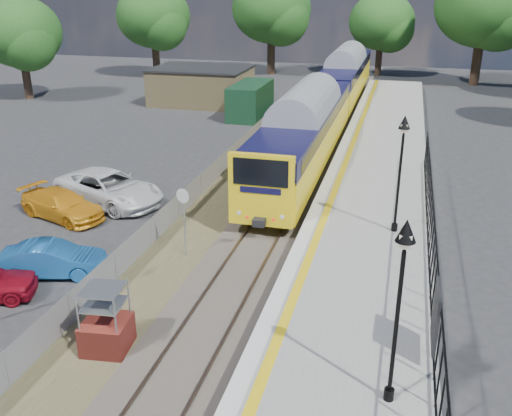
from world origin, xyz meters
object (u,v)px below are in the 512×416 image
(brick_plinth, at_px, (106,321))
(car_blue, at_px, (52,260))
(train, at_px, (330,96))
(speed_sign, at_px, (184,211))
(car_yellow, at_px, (62,205))
(victorian_lamp_north, at_px, (402,147))
(car_white, at_px, (109,188))
(victorian_lamp_south, at_px, (402,271))

(brick_plinth, relative_size, car_blue, 0.54)
(train, xyz_separation_m, car_blue, (-6.65, -25.10, -1.71))
(speed_sign, bearing_deg, brick_plinth, -71.98)
(train, xyz_separation_m, car_yellow, (-9.35, -20.18, -1.71))
(train, distance_m, car_blue, 26.03)
(victorian_lamp_north, distance_m, car_white, 14.01)
(speed_sign, height_order, car_blue, speed_sign)
(victorian_lamp_north, bearing_deg, car_blue, -156.68)
(car_yellow, bearing_deg, brick_plinth, -122.47)
(car_blue, height_order, car_yellow, car_yellow)
(train, height_order, car_yellow, train)
(victorian_lamp_north, relative_size, car_white, 0.81)
(brick_plinth, height_order, car_yellow, brick_plinth)
(train, height_order, speed_sign, train)
(victorian_lamp_south, height_order, speed_sign, victorian_lamp_south)
(brick_plinth, bearing_deg, train, 85.03)
(speed_sign, xyz_separation_m, car_blue, (-4.15, -2.60, -1.31))
(victorian_lamp_south, xyz_separation_m, victorian_lamp_north, (-0.20, 10.00, 0.00))
(victorian_lamp_south, height_order, train, victorian_lamp_south)
(victorian_lamp_north, bearing_deg, car_white, 171.87)
(car_blue, height_order, car_white, car_white)
(brick_plinth, bearing_deg, car_white, 117.73)
(car_white, bearing_deg, car_blue, -148.13)
(speed_sign, distance_m, car_white, 7.28)
(victorian_lamp_north, bearing_deg, brick_plinth, -131.61)
(car_blue, bearing_deg, car_yellow, 12.97)
(speed_sign, relative_size, car_white, 0.50)
(brick_plinth, relative_size, speed_sign, 0.73)
(victorian_lamp_south, bearing_deg, car_blue, 158.24)
(car_blue, bearing_deg, brick_plinth, -146.93)
(victorian_lamp_south, xyz_separation_m, car_white, (-13.62, 11.92, -3.50))
(victorian_lamp_south, bearing_deg, train, 100.41)
(victorian_lamp_south, bearing_deg, victorian_lamp_north, 91.15)
(speed_sign, relative_size, car_blue, 0.75)
(victorian_lamp_south, height_order, victorian_lamp_north, same)
(brick_plinth, distance_m, car_blue, 5.53)
(brick_plinth, xyz_separation_m, car_white, (-5.62, 10.70, -0.20))
(victorian_lamp_south, height_order, car_blue, victorian_lamp_south)
(car_yellow, distance_m, car_white, 2.47)
(train, bearing_deg, car_yellow, -114.86)
(train, relative_size, car_yellow, 9.38)
(speed_sign, bearing_deg, train, 101.68)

